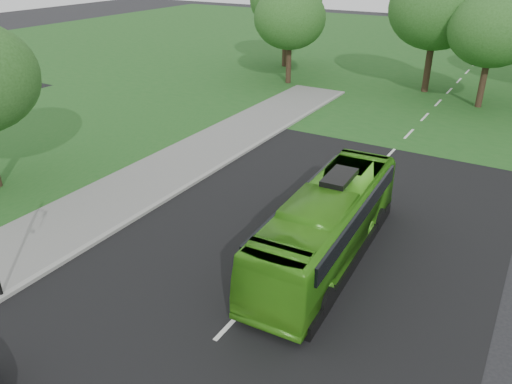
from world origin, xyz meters
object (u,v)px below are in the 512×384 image
bus (327,225)px  tree_park_a (290,18)px  tree_park_b (437,9)px  tree_park_c (493,30)px

bus → tree_park_a: bearing=117.9°
tree_park_b → tree_park_c: tree_park_b is taller
tree_park_a → tree_park_c: 15.15m
tree_park_a → bus: (13.43, -23.03, -3.87)m
tree_park_b → tree_park_c: (4.40, -2.35, -0.88)m
tree_park_a → bus: bearing=-59.8°
tree_park_a → bus: tree_park_a is taller
tree_park_c → bus: (-1.71, -23.70, -4.00)m
tree_park_b → bus: (2.70, -26.05, -4.88)m
bus → tree_park_b: bearing=93.5°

